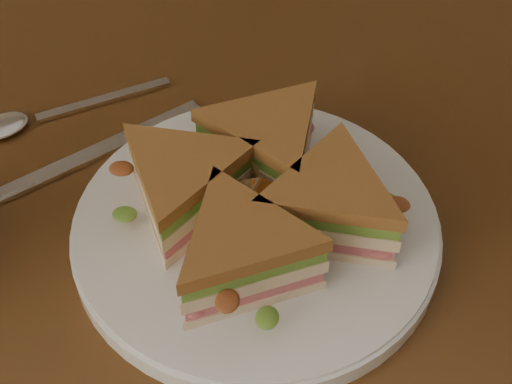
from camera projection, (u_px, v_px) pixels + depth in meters
table at (192, 281)px, 0.65m from camera, size 1.20×0.80×0.75m
plate at (256, 229)px, 0.56m from camera, size 0.29×0.29×0.02m
sandwich_wedges at (256, 197)px, 0.53m from camera, size 0.25×0.25×0.06m
crisps_mound at (256, 200)px, 0.53m from camera, size 0.09×0.09×0.05m
spoon at (28, 120)px, 0.65m from camera, size 0.18×0.05×0.01m
knife at (88, 157)px, 0.62m from camera, size 0.22×0.02×0.00m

